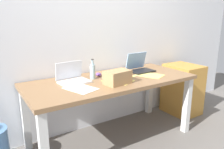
# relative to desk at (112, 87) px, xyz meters

# --- Properties ---
(ground_plane) EXTENTS (8.00, 8.00, 0.00)m
(ground_plane) POSITION_rel_desk_xyz_m (0.00, 0.00, -0.64)
(ground_plane) COLOR slate
(back_wall) EXTENTS (5.20, 0.08, 2.60)m
(back_wall) POSITION_rel_desk_xyz_m (0.00, 0.45, 0.66)
(back_wall) COLOR white
(back_wall) RESTS_ON ground
(desk) EXTENTS (1.83, 0.79, 0.72)m
(desk) POSITION_rel_desk_xyz_m (0.00, 0.00, 0.00)
(desk) COLOR olive
(desk) RESTS_ON ground
(laptop_left) EXTENTS (0.32, 0.26, 0.20)m
(laptop_left) POSITION_rel_desk_xyz_m (-0.40, 0.12, 0.13)
(laptop_left) COLOR silver
(laptop_left) RESTS_ON desk
(laptop_right) EXTENTS (0.30, 0.25, 0.23)m
(laptop_right) POSITION_rel_desk_xyz_m (0.47, 0.11, 0.14)
(laptop_right) COLOR black
(laptop_right) RESTS_ON desk
(beer_bottle) EXTENTS (0.06, 0.06, 0.22)m
(beer_bottle) POSITION_rel_desk_xyz_m (-0.17, 0.11, 0.17)
(beer_bottle) COLOR #99B7C1
(beer_bottle) RESTS_ON desk
(computer_mouse) EXTENTS (0.08, 0.11, 0.03)m
(computer_mouse) POSITION_rel_desk_xyz_m (-0.06, 0.19, 0.11)
(computer_mouse) COLOR #724799
(computer_mouse) RESTS_ON desk
(cardboard_box) EXTENTS (0.28, 0.20, 0.14)m
(cardboard_box) POSITION_rel_desk_xyz_m (-0.05, -0.18, 0.16)
(cardboard_box) COLOR tan
(cardboard_box) RESTS_ON desk
(paper_sheet_near_back) EXTENTS (0.29, 0.34, 0.00)m
(paper_sheet_near_back) POSITION_rel_desk_xyz_m (0.15, 0.06, 0.09)
(paper_sheet_near_back) COLOR #F4E06B
(paper_sheet_near_back) RESTS_ON desk
(paper_sheet_front_left) EXTENTS (0.29, 0.35, 0.00)m
(paper_sheet_front_left) POSITION_rel_desk_xyz_m (-0.43, -0.12, 0.09)
(paper_sheet_front_left) COLOR white
(paper_sheet_front_left) RESTS_ON desk
(paper_sheet_front_right) EXTENTS (0.31, 0.36, 0.00)m
(paper_sheet_front_right) POSITION_rel_desk_xyz_m (0.45, -0.10, 0.09)
(paper_sheet_front_right) COLOR #F4E06B
(paper_sheet_front_right) RESTS_ON desk
(paper_sheet_center) EXTENTS (0.31, 0.36, 0.00)m
(paper_sheet_center) POSITION_rel_desk_xyz_m (0.02, -0.09, 0.09)
(paper_sheet_center) COLOR #F4E06B
(paper_sheet_center) RESTS_ON desk
(filing_cabinet) EXTENTS (0.40, 0.48, 0.71)m
(filing_cabinet) POSITION_rel_desk_xyz_m (1.26, 0.08, -0.28)
(filing_cabinet) COLOR #C68938
(filing_cabinet) RESTS_ON ground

